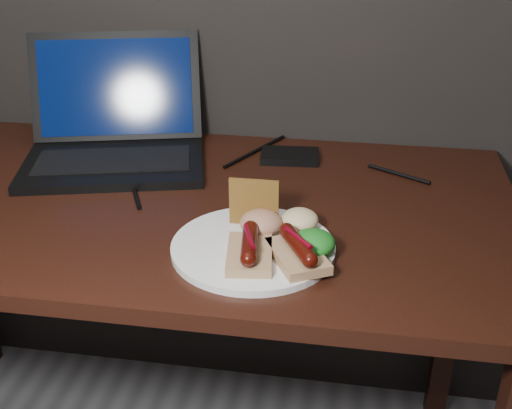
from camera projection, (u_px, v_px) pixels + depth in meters
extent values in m
cube|color=black|center=(149.00, 204.00, 1.24)|extent=(1.40, 0.70, 0.03)
cube|color=black|center=(451.00, 303.00, 1.58)|extent=(0.05, 0.05, 0.72)
cube|color=black|center=(114.00, 165.00, 1.35)|extent=(0.42, 0.32, 0.02)
cube|color=black|center=(113.00, 160.00, 1.34)|extent=(0.34, 0.20, 0.00)
cube|color=black|center=(116.00, 86.00, 1.43)|extent=(0.39, 0.18, 0.23)
cube|color=#061B45|center=(116.00, 86.00, 1.43)|extent=(0.34, 0.15, 0.20)
cube|color=black|center=(290.00, 156.00, 1.39)|extent=(0.13, 0.09, 0.02)
cylinder|color=black|center=(134.00, 188.00, 1.26)|extent=(0.08, 0.17, 0.01)
cylinder|color=black|center=(255.00, 151.00, 1.43)|extent=(0.11, 0.20, 0.01)
cylinder|color=black|center=(399.00, 174.00, 1.32)|extent=(0.13, 0.08, 0.01)
cylinder|color=white|center=(253.00, 247.00, 1.05)|extent=(0.29, 0.29, 0.01)
cube|color=tan|center=(250.00, 254.00, 1.01)|extent=(0.08, 0.12, 0.02)
cylinder|color=#4A1004|center=(249.00, 243.00, 1.00)|extent=(0.04, 0.10, 0.02)
sphere|color=#4A1004|center=(248.00, 259.00, 0.96)|extent=(0.03, 0.02, 0.02)
sphere|color=#4A1004|center=(251.00, 228.00, 1.04)|extent=(0.03, 0.02, 0.02)
cylinder|color=#5C0411|center=(249.00, 236.00, 0.99)|extent=(0.03, 0.07, 0.01)
cube|color=tan|center=(297.00, 256.00, 1.00)|extent=(0.12, 0.13, 0.02)
cylinder|color=#4A1004|center=(298.00, 245.00, 0.99)|extent=(0.07, 0.10, 0.02)
sphere|color=#4A1004|center=(310.00, 260.00, 0.95)|extent=(0.03, 0.02, 0.02)
sphere|color=#4A1004|center=(287.00, 230.00, 1.03)|extent=(0.03, 0.02, 0.02)
cylinder|color=#5C0411|center=(298.00, 238.00, 0.99)|extent=(0.05, 0.06, 0.01)
cube|color=olive|center=(254.00, 202.00, 1.09)|extent=(0.08, 0.01, 0.08)
ellipsoid|color=#13611A|center=(313.00, 243.00, 1.02)|extent=(0.07, 0.07, 0.04)
ellipsoid|color=maroon|center=(261.00, 223.00, 1.07)|extent=(0.07, 0.07, 0.04)
ellipsoid|color=silver|center=(300.00, 220.00, 1.09)|extent=(0.06, 0.06, 0.04)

